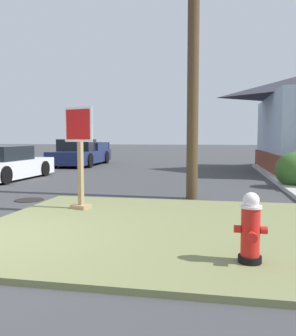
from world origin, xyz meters
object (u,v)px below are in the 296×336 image
(manhole_cover, at_px, (29,200))
(parked_sedan_white, at_px, (4,165))
(fire_hydrant, at_px, (250,230))
(stop_sign, at_px, (80,160))
(pickup_truck_navy, at_px, (81,154))

(manhole_cover, relative_size, parked_sedan_white, 0.16)
(fire_hydrant, distance_m, manhole_cover, 6.26)
(parked_sedan_white, bearing_deg, manhole_cover, -51.04)
(stop_sign, height_order, parked_sedan_white, stop_sign)
(stop_sign, relative_size, manhole_cover, 2.99)
(stop_sign, xyz_separation_m, manhole_cover, (-1.79, 1.12, -1.08))
(stop_sign, relative_size, pickup_truck_navy, 0.38)
(stop_sign, bearing_deg, pickup_truck_navy, 111.25)
(stop_sign, distance_m, manhole_cover, 2.37)
(fire_hydrant, relative_size, parked_sedan_white, 0.19)
(fire_hydrant, height_order, stop_sign, stop_sign)
(stop_sign, bearing_deg, parked_sedan_white, 134.54)
(parked_sedan_white, xyz_separation_m, pickup_truck_navy, (0.21, 7.19, 0.08))
(parked_sedan_white, distance_m, pickup_truck_navy, 7.19)
(parked_sedan_white, bearing_deg, stop_sign, -45.46)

